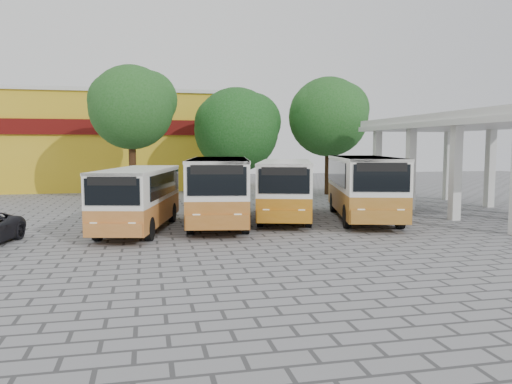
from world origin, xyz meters
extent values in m
plane|color=gray|center=(0.00, 0.00, 0.00)|extent=(90.00, 90.00, 0.00)
cube|color=silver|center=(7.85, 10.50, 2.50)|extent=(0.45, 0.45, 5.00)
cube|color=silver|center=(13.15, 10.50, 2.50)|extent=(0.45, 0.45, 5.00)
cube|color=silver|center=(10.50, 4.00, 5.20)|extent=(6.60, 15.60, 0.40)
cube|color=silver|center=(10.50, 4.00, 4.85)|extent=(6.80, 15.80, 0.30)
cube|color=gold|center=(-11.00, 26.00, 4.00)|extent=(20.00, 10.00, 8.00)
cube|color=#590C0A|center=(-11.00, 20.90, 5.20)|extent=(20.00, 0.20, 1.20)
cube|color=silver|center=(-11.00, 26.00, 8.15)|extent=(20.40, 10.40, 0.30)
cube|color=#BC6E2C|center=(-7.58, 2.09, 0.85)|extent=(3.93, 7.84, 0.99)
cube|color=white|center=(-7.58, 2.09, 2.04)|extent=(3.93, 7.84, 1.38)
cube|color=white|center=(-7.58, 2.09, 2.67)|extent=(3.97, 7.85, 0.11)
cube|color=black|center=(-8.73, 2.09, 2.05)|extent=(1.47, 6.05, 0.99)
cube|color=black|center=(-6.43, 2.09, 2.05)|extent=(1.47, 6.05, 0.99)
cube|color=black|center=(-7.58, -1.69, 2.05)|extent=(1.98, 0.51, 0.99)
cube|color=black|center=(-7.58, -1.69, 2.45)|extent=(1.75, 0.47, 0.32)
cylinder|color=black|center=(-8.60, -0.35, 0.47)|extent=(0.26, 0.94, 0.94)
cylinder|color=black|center=(-6.57, -0.35, 0.47)|extent=(0.26, 0.94, 0.94)
cylinder|color=black|center=(-8.60, 4.54, 0.47)|extent=(0.26, 0.94, 0.94)
cylinder|color=black|center=(-6.57, 4.54, 0.47)|extent=(0.26, 0.94, 0.94)
cube|color=#AB6322|center=(-3.85, 3.16, 0.97)|extent=(3.94, 8.91, 1.13)
cube|color=white|center=(-3.85, 3.16, 2.33)|extent=(3.94, 8.91, 1.58)
cube|color=white|center=(-3.85, 3.16, 3.05)|extent=(3.99, 8.92, 0.13)
cube|color=black|center=(-5.16, 3.16, 2.34)|extent=(1.20, 7.01, 1.13)
cube|color=black|center=(-2.54, 3.16, 2.34)|extent=(1.20, 7.01, 1.13)
cube|color=black|center=(-3.85, -1.17, 2.34)|extent=(2.29, 0.42, 1.13)
cube|color=black|center=(-3.85, -1.17, 2.80)|extent=(2.03, 0.39, 0.37)
cylinder|color=black|center=(-5.01, 0.36, 0.54)|extent=(0.30, 1.08, 1.08)
cylinder|color=black|center=(-2.69, 0.36, 0.54)|extent=(0.30, 1.08, 1.08)
cylinder|color=black|center=(-5.01, 5.95, 0.54)|extent=(0.30, 1.08, 1.08)
cylinder|color=black|center=(-2.69, 5.95, 0.54)|extent=(0.30, 1.08, 1.08)
cube|color=#AE6811|center=(-0.33, 4.06, 0.92)|extent=(4.67, 8.49, 1.07)
cube|color=white|center=(-0.33, 4.06, 2.20)|extent=(4.67, 8.49, 1.49)
cube|color=white|center=(-0.33, 4.06, 2.89)|extent=(4.71, 8.50, 0.12)
cube|color=black|center=(-1.57, 4.06, 2.22)|extent=(1.97, 6.44, 1.07)
cube|color=black|center=(0.91, 4.06, 2.22)|extent=(1.97, 6.44, 1.07)
cube|color=black|center=(-0.33, -0.03, 2.22)|extent=(2.11, 0.67, 1.07)
cube|color=black|center=(-0.33, -0.03, 2.64)|extent=(1.87, 0.61, 0.35)
cylinder|color=black|center=(-1.43, 1.41, 0.51)|extent=(0.28, 1.02, 1.02)
cylinder|color=black|center=(0.77, 1.41, 0.51)|extent=(0.28, 1.02, 1.02)
cylinder|color=black|center=(-1.43, 6.70, 0.51)|extent=(0.28, 1.02, 1.02)
cylinder|color=black|center=(0.77, 6.70, 0.51)|extent=(0.28, 1.02, 1.02)
cube|color=#A66921|center=(3.46, 3.02, 0.99)|extent=(4.79, 9.12, 1.15)
cube|color=white|center=(3.46, 3.02, 2.36)|extent=(4.79, 9.12, 1.61)
cube|color=white|center=(3.46, 3.02, 3.10)|extent=(4.84, 9.13, 0.13)
cube|color=black|center=(2.13, 3.02, 2.38)|extent=(1.91, 6.97, 1.15)
cube|color=black|center=(4.79, 3.02, 2.38)|extent=(1.91, 6.97, 1.15)
cube|color=black|center=(3.46, -1.37, 2.38)|extent=(2.28, 0.66, 1.15)
cube|color=black|center=(3.46, -1.37, 2.84)|extent=(2.02, 0.59, 0.37)
cylinder|color=black|center=(2.28, 0.18, 0.55)|extent=(0.31, 1.09, 1.09)
cylinder|color=black|center=(4.64, 0.18, 0.55)|extent=(0.31, 1.09, 1.09)
cylinder|color=black|center=(2.28, 5.86, 0.55)|extent=(0.31, 1.09, 1.09)
cylinder|color=black|center=(4.64, 5.86, 0.55)|extent=(0.31, 1.09, 1.09)
cylinder|color=#452814|center=(-8.10, 13.62, 2.17)|extent=(0.47, 0.47, 4.33)
sphere|color=#1D5218|center=(-8.10, 13.62, 6.23)|extent=(5.49, 5.49, 5.49)
sphere|color=#1D5218|center=(-7.01, 13.92, 6.78)|extent=(3.84, 3.84, 3.84)
sphere|color=#1D5218|center=(-9.06, 13.42, 6.64)|extent=(3.57, 3.57, 3.57)
cylinder|color=#45311F|center=(-0.71, 15.95, 1.85)|extent=(0.44, 0.44, 3.69)
sphere|color=#134913|center=(-0.71, 15.95, 4.89)|extent=(6.18, 6.18, 6.18)
sphere|color=#134913|center=(0.53, 16.25, 5.51)|extent=(4.32, 4.32, 4.32)
sphere|color=#134913|center=(-1.79, 15.75, 5.35)|extent=(4.02, 4.02, 4.02)
cylinder|color=#35200F|center=(6.41, 15.95, 2.12)|extent=(0.45, 0.45, 4.25)
sphere|color=#1A4F17|center=(6.41, 15.95, 5.93)|extent=(6.03, 6.03, 6.03)
sphere|color=#1A4F17|center=(7.62, 16.25, 6.53)|extent=(4.22, 4.22, 4.22)
sphere|color=#1A4F17|center=(5.35, 15.75, 6.38)|extent=(3.92, 3.92, 3.92)
camera|label=1|loc=(-7.23, -20.28, 3.70)|focal=35.00mm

